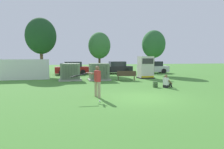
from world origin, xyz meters
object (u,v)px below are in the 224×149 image
park_bench (126,75)px  backpack (155,84)px  parked_car_left_of_center (72,68)px  parked_car_right_of_center (116,68)px  transformer_mid_west (99,72)px  parked_car_leftmost (25,69)px  seated_spectator (167,82)px  transformer_west (70,72)px  generator_enclosure (146,67)px  parked_car_rightmost (153,68)px  sports_ball (100,101)px  batter (96,80)px

park_bench → backpack: park_bench is taller
park_bench → parked_car_left_of_center: parked_car_left_of_center is taller
parked_car_left_of_center → parked_car_right_of_center: same height
transformer_mid_west → parked_car_leftmost: bearing=137.5°
seated_spectator → parked_car_right_of_center: 13.19m
transformer_west → generator_enclosure: size_ratio=0.91×
parked_car_left_of_center → transformer_mid_west: bearing=-71.8°
generator_enclosure → park_bench: size_ratio=1.25×
backpack → transformer_mid_west: bearing=121.1°
transformer_mid_west → generator_enclosure: size_ratio=0.91×
generator_enclosure → transformer_west: bearing=-177.8°
parked_car_left_of_center → parked_car_rightmost: (11.09, -0.28, 0.00)m
sports_ball → parked_car_leftmost: size_ratio=0.02×
transformer_mid_west → park_bench: size_ratio=1.14×
sports_ball → transformer_mid_west: bearing=80.9°
parked_car_right_of_center → parked_car_rightmost: (5.13, -0.50, 0.00)m
park_bench → batter: bearing=-118.6°
seated_spectator → parked_car_rightmost: size_ratio=0.22×
parked_car_leftmost → sports_ball: bearing=-68.5°
sports_ball → backpack: backpack is taller
generator_enclosure → parked_car_rightmost: (3.68, 6.21, -0.38)m
transformer_west → transformer_mid_west: size_ratio=1.00×
seated_spectator → parked_car_right_of_center: parked_car_right_of_center is taller
sports_ball → seated_spectator: 6.56m
transformer_mid_west → backpack: bearing=-58.9°
park_bench → sports_ball: (-3.96, -8.39, -0.49)m
transformer_west → parked_car_leftmost: same height
parked_car_leftmost → parked_car_rightmost: size_ratio=1.00×
parked_car_right_of_center → batter: bearing=-108.1°
parked_car_leftmost → parked_car_rightmost: bearing=-1.8°
sports_ball → backpack: bearing=38.7°
park_bench → parked_car_left_of_center: size_ratio=0.43×
transformer_mid_west → parked_car_right_of_center: 8.21m
transformer_west → transformer_mid_west: bearing=-7.6°
transformer_mid_west → backpack: transformer_mid_west is taller
transformer_mid_west → seated_spectator: (4.05, -5.81, -0.41)m
sports_ball → parked_car_right_of_center: size_ratio=0.02×
parked_car_leftmost → seated_spectator: bearing=-47.4°
generator_enclosure → parked_car_left_of_center: bearing=138.8°
parked_car_leftmost → parked_car_left_of_center: bearing=-2.5°
transformer_mid_west → parked_car_rightmost: same height
transformer_mid_west → parked_car_left_of_center: 7.52m
transformer_mid_west → backpack: 6.42m
seated_spectator → generator_enclosure: bearing=81.1°
park_bench → backpack: bearing=-79.7°
seated_spectator → backpack: 0.83m
seated_spectator → parked_car_leftmost: (-12.12, 13.20, 0.38)m
generator_enclosure → parked_car_leftmost: (-13.13, 6.74, -0.38)m
park_bench → parked_car_rightmost: bearing=51.2°
backpack → sports_ball: bearing=-141.3°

